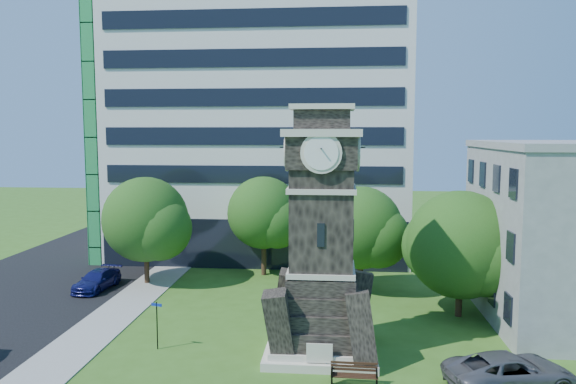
# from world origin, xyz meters

# --- Properties ---
(ground) EXTENTS (160.00, 160.00, 0.00)m
(ground) POSITION_xyz_m (0.00, 0.00, 0.00)
(ground) COLOR #365E1B
(ground) RESTS_ON ground
(sidewalk) EXTENTS (3.00, 70.00, 0.06)m
(sidewalk) POSITION_xyz_m (-9.50, 5.00, 0.03)
(sidewalk) COLOR gray
(sidewalk) RESTS_ON ground
(clock_tower) EXTENTS (5.40, 5.40, 12.22)m
(clock_tower) POSITION_xyz_m (3.00, 2.00, 5.28)
(clock_tower) COLOR beige
(clock_tower) RESTS_ON ground
(office_tall) EXTENTS (26.20, 15.11, 28.60)m
(office_tall) POSITION_xyz_m (-3.20, 25.84, 14.22)
(office_tall) COLOR silver
(office_tall) RESTS_ON ground
(car_street_north) EXTENTS (2.31, 4.69, 1.31)m
(car_street_north) POSITION_xyz_m (-12.91, 11.71, 0.66)
(car_street_north) COLOR #131553
(car_street_north) RESTS_ON ground
(car_east_lot) EXTENTS (6.04, 3.96, 1.54)m
(car_east_lot) POSITION_xyz_m (11.16, -1.41, 0.77)
(car_east_lot) COLOR #535258
(car_east_lot) RESTS_ON ground
(park_bench) EXTENTS (2.03, 0.54, 1.05)m
(park_bench) POSITION_xyz_m (4.54, -1.75, 0.55)
(park_bench) COLOR black
(park_bench) RESTS_ON ground
(street_sign) EXTENTS (0.59, 0.06, 2.45)m
(street_sign) POSITION_xyz_m (-5.25, 1.57, 1.53)
(street_sign) COLOR black
(street_sign) RESTS_ON ground
(tree_nw) EXTENTS (6.71, 6.10, 7.75)m
(tree_nw) POSITION_xyz_m (-9.89, 13.57, 4.51)
(tree_nw) COLOR #332114
(tree_nw) RESTS_ON ground
(tree_nc) EXTENTS (6.07, 5.52, 7.58)m
(tree_nc) POSITION_xyz_m (-1.78, 16.78, 4.63)
(tree_nc) COLOR #332114
(tree_nc) RESTS_ON ground
(tree_ne) EXTENTS (6.18, 5.62, 7.30)m
(tree_ne) POSITION_xyz_m (5.42, 12.69, 4.30)
(tree_ne) COLOR #332114
(tree_ne) RESTS_ON ground
(tree_east) EXTENTS (7.02, 6.38, 7.53)m
(tree_east) POSITION_xyz_m (11.09, 8.17, 4.17)
(tree_east) COLOR #332114
(tree_east) RESTS_ON ground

